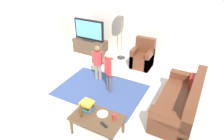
# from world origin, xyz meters

# --- Properties ---
(ground) EXTENTS (7.80, 7.80, 0.00)m
(ground) POSITION_xyz_m (0.00, 0.00, 0.00)
(ground) COLOR beige
(wall_back) EXTENTS (6.00, 0.12, 2.70)m
(wall_back) POSITION_xyz_m (0.00, 3.00, 1.35)
(wall_back) COLOR silver
(wall_back) RESTS_ON ground
(wall_left) EXTENTS (0.12, 6.00, 2.70)m
(wall_left) POSITION_xyz_m (-3.00, 0.00, 1.35)
(wall_left) COLOR silver
(wall_left) RESTS_ON ground
(area_rug) EXTENTS (2.20, 1.60, 0.01)m
(area_rug) POSITION_xyz_m (-0.30, 0.52, 0.00)
(area_rug) COLOR #33477A
(area_rug) RESTS_ON ground
(tv_stand) EXTENTS (1.20, 0.44, 0.50)m
(tv_stand) POSITION_xyz_m (-1.76, 2.30, 0.24)
(tv_stand) COLOR #4C3828
(tv_stand) RESTS_ON ground
(tv) EXTENTS (1.10, 0.28, 0.71)m
(tv) POSITION_xyz_m (-1.76, 2.28, 0.85)
(tv) COLOR black
(tv) RESTS_ON tv_stand
(couch) EXTENTS (0.80, 1.80, 0.86)m
(couch) POSITION_xyz_m (1.74, 0.58, 0.29)
(couch) COLOR brown
(couch) RESTS_ON ground
(armchair) EXTENTS (0.60, 0.60, 0.90)m
(armchair) POSITION_xyz_m (0.20, 2.26, 0.30)
(armchair) COLOR brown
(armchair) RESTS_ON ground
(floor_lamp) EXTENTS (0.36, 0.36, 1.78)m
(floor_lamp) POSITION_xyz_m (-0.63, 2.45, 1.54)
(floor_lamp) COLOR #262626
(floor_lamp) RESTS_ON ground
(child_near_tv) EXTENTS (0.34, 0.17, 1.03)m
(child_near_tv) POSITION_xyz_m (-0.63, 0.96, 0.62)
(child_near_tv) COLOR gray
(child_near_tv) RESTS_ON ground
(child_center) EXTENTS (0.34, 0.24, 1.14)m
(child_center) POSITION_xyz_m (-0.08, 0.60, 0.69)
(child_center) COLOR #4C4C59
(child_center) RESTS_ON ground
(coffee_table) EXTENTS (1.00, 0.60, 0.42)m
(coffee_table) POSITION_xyz_m (0.40, -0.77, 0.37)
(coffee_table) COLOR #513823
(coffee_table) RESTS_ON ground
(book_stack) EXTENTS (0.27, 0.24, 0.19)m
(book_stack) POSITION_xyz_m (0.10, -0.67, 0.51)
(book_stack) COLOR #334CA5
(book_stack) RESTS_ON coffee_table
(bottle) EXTENTS (0.06, 0.06, 0.30)m
(bottle) POSITION_xyz_m (0.12, -0.89, 0.54)
(bottle) COLOR #4C3319
(bottle) RESTS_ON coffee_table
(tv_remote) EXTENTS (0.18, 0.10, 0.02)m
(tv_remote) POSITION_xyz_m (0.62, -0.89, 0.43)
(tv_remote) COLOR black
(tv_remote) RESTS_ON coffee_table
(soda_can) EXTENTS (0.07, 0.07, 0.12)m
(soda_can) POSITION_xyz_m (0.72, -0.67, 0.48)
(soda_can) COLOR red
(soda_can) RESTS_ON coffee_table
(plate) EXTENTS (0.22, 0.22, 0.02)m
(plate) POSITION_xyz_m (0.45, -0.65, 0.43)
(plate) COLOR white
(plate) RESTS_ON coffee_table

